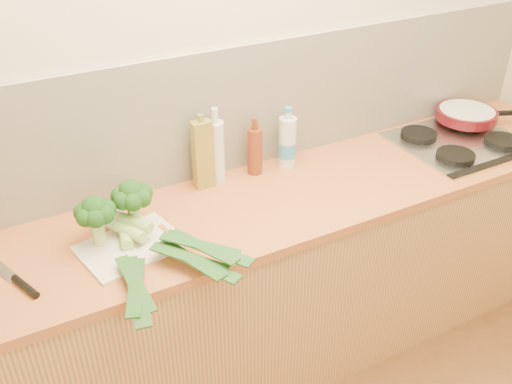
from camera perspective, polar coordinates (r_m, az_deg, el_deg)
room_shell at (r=2.40m, az=-1.68°, el=8.22°), size 3.50×3.50×3.50m
counter at (r=2.57m, az=1.52°, el=-9.02°), size 3.20×0.62×0.90m
gas_hob at (r=2.87m, az=19.79°, el=4.87°), size 0.58×0.50×0.04m
chopping_board at (r=2.07m, az=-12.38°, el=-5.31°), size 0.39×0.32×0.01m
broccoli_left at (r=2.03m, az=-15.78°, el=-2.01°), size 0.14×0.15×0.19m
broccoli_right at (r=2.08m, az=-12.29°, el=-0.42°), size 0.15×0.15×0.20m
leek_front at (r=2.03m, az=-12.72°, el=-5.34°), size 0.18×0.66×0.04m
leek_mid at (r=2.02m, az=-10.90°, el=-4.63°), size 0.34×0.59×0.04m
leek_back at (r=2.03m, az=-10.17°, el=-3.68°), size 0.39×0.57×0.04m
chefs_knife at (r=2.03m, az=-22.65°, el=-8.28°), size 0.15×0.32×0.02m
skillet at (r=3.04m, az=20.35°, el=7.31°), size 0.42×0.30×0.05m
oil_tin at (r=2.31m, az=-5.34°, el=3.77°), size 0.08×0.05×0.32m
glass_bottle at (r=2.35m, az=-4.01°, el=4.12°), size 0.07×0.07×0.33m
amber_bottle at (r=2.42m, az=-0.11°, el=4.21°), size 0.06×0.06×0.26m
water_bottle at (r=2.48m, az=3.15°, el=4.85°), size 0.08×0.08×0.26m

